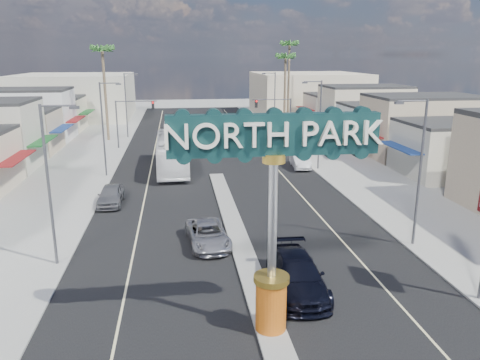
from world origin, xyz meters
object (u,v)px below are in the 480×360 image
object	(u,v)px
palm_left_far	(102,54)
suv_left	(208,234)
gateway_sign	(273,199)
streetlight_r_near	(418,166)
streetlight_l_mid	(104,125)
city_bus	(172,153)
palm_right_far	(289,49)
streetlight_l_near	(51,178)
streetlight_r_mid	(318,120)
car_parked_right	(300,160)
streetlight_l_far	(127,102)
traffic_signal_right	(277,112)
streetlight_r_far	(274,100)
car_parked_left	(111,195)
traffic_signal_left	(131,115)
suv_right	(297,275)
palm_right_mid	(286,60)

from	to	relation	value
palm_left_far	suv_left	distance (m)	41.22
gateway_sign	streetlight_r_near	distance (m)	13.19
streetlight_l_mid	city_bus	world-z (taller)	streetlight_l_mid
gateway_sign	city_bus	bearing A→B (deg)	98.03
palm_right_far	streetlight_l_near	bearing A→B (deg)	-116.06
streetlight_r_mid	car_parked_right	world-z (taller)	streetlight_r_mid
streetlight_r_near	streetlight_r_mid	distance (m)	20.00
streetlight_l_mid	streetlight_l_far	world-z (taller)	same
streetlight_r_mid	city_bus	distance (m)	15.18
streetlight_r_near	palm_left_far	size ratio (longest dim) A/B	0.69
traffic_signal_right	streetlight_r_near	world-z (taller)	streetlight_r_near
streetlight_l_far	city_bus	xyz separation A→B (m)	(6.19, -19.95, -3.30)
streetlight_r_far	streetlight_l_far	bearing A→B (deg)	180.00
suv_left	car_parked_left	size ratio (longest dim) A/B	1.12
traffic_signal_right	streetlight_r_far	world-z (taller)	streetlight_r_far
traffic_signal_left	streetlight_l_mid	xyz separation A→B (m)	(-1.25, -13.99, 0.79)
suv_right	streetlight_l_near	bearing A→B (deg)	161.52
streetlight_l_near	streetlight_r_mid	world-z (taller)	same
palm_right_mid	suv_right	world-z (taller)	palm_right_mid
streetlight_l_far	palm_right_mid	xyz separation A→B (m)	(23.43, 4.00, 5.54)
streetlight_r_mid	streetlight_l_mid	bearing A→B (deg)	180.00
traffic_signal_right	streetlight_l_far	size ratio (longest dim) A/B	0.67
gateway_sign	streetlight_l_far	bearing A→B (deg)	101.78
streetlight_l_far	traffic_signal_left	bearing A→B (deg)	-81.14
gateway_sign	palm_right_mid	size ratio (longest dim) A/B	0.76
streetlight_r_mid	streetlight_l_far	bearing A→B (deg)	133.48
gateway_sign	suv_left	size ratio (longest dim) A/B	1.81
gateway_sign	traffic_signal_right	xyz separation A→B (m)	(9.18, 42.02, -1.65)
streetlight_l_far	streetlight_r_far	size ratio (longest dim) A/B	1.00
streetlight_r_far	city_bus	size ratio (longest dim) A/B	0.71
traffic_signal_left	streetlight_r_far	xyz separation A→B (m)	(19.62, 8.01, 0.79)
car_parked_right	palm_right_far	bearing A→B (deg)	84.02
suv_left	streetlight_l_mid	bearing A→B (deg)	109.22
palm_right_mid	streetlight_l_mid	bearing A→B (deg)	-132.03
traffic_signal_left	streetlight_r_near	size ratio (longest dim) A/B	0.67
streetlight_l_mid	suv_right	world-z (taller)	streetlight_l_mid
streetlight_l_near	suv_left	bearing A→B (deg)	11.82
traffic_signal_left	palm_right_far	bearing A→B (deg)	36.67
suv_right	car_parked_left	distance (m)	19.09
gateway_sign	streetlight_r_near	world-z (taller)	gateway_sign
palm_right_far	streetlight_r_far	bearing A→B (deg)	-114.55
traffic_signal_right	streetlight_l_mid	bearing A→B (deg)	-144.50
palm_right_far	city_bus	distance (m)	37.15
streetlight_l_near	palm_right_mid	xyz separation A→B (m)	(23.43, 46.00, 5.54)
streetlight_r_near	suv_right	size ratio (longest dim) A/B	1.50
streetlight_r_near	suv_right	bearing A→B (deg)	-151.14
palm_left_far	suv_left	world-z (taller)	palm_left_far
traffic_signal_left	city_bus	bearing A→B (deg)	-67.51
traffic_signal_left	streetlight_r_near	bearing A→B (deg)	-60.01
car_parked_left	suv_right	bearing A→B (deg)	-53.67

